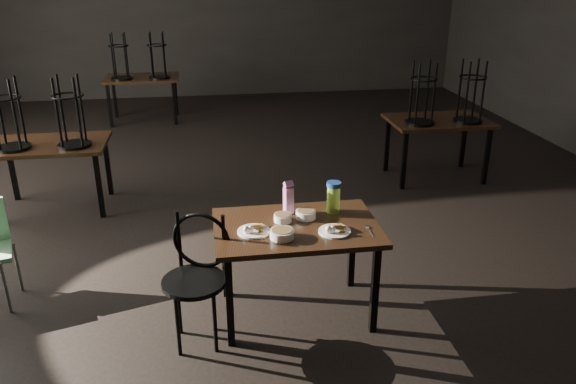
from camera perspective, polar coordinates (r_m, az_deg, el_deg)
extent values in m
plane|color=black|center=(5.99, -6.38, -2.77)|extent=(12.00, 12.00, 0.00)
cube|color=black|center=(11.46, -8.32, 17.54)|extent=(10.00, 0.04, 3.20)
cube|color=black|center=(4.11, 0.86, -3.66)|extent=(1.20, 0.80, 0.04)
cube|color=black|center=(3.97, -5.95, -11.03)|extent=(0.05, 0.05, 0.71)
cube|color=black|center=(4.13, 8.82, -9.74)|extent=(0.05, 0.05, 0.71)
cube|color=black|center=(4.52, -6.42, -6.58)|extent=(0.05, 0.05, 0.71)
cube|color=black|center=(4.66, 6.52, -5.63)|extent=(0.05, 0.05, 0.71)
cylinder|color=white|center=(4.00, -3.50, -4.00)|extent=(0.24, 0.24, 0.01)
cube|color=olive|center=(4.01, -3.49, -3.13)|extent=(0.08, 0.08, 0.04)
cube|color=olive|center=(4.02, -3.10, -3.11)|extent=(0.10, 0.10, 0.03)
ellipsoid|color=white|center=(3.95, -4.28, -3.81)|extent=(0.05, 0.05, 0.06)
ellipsoid|color=white|center=(3.95, -3.80, -3.78)|extent=(0.05, 0.05, 0.06)
cylinder|color=white|center=(4.01, 4.76, -3.99)|extent=(0.23, 0.23, 0.01)
cube|color=olive|center=(4.02, 4.73, -3.14)|extent=(0.08, 0.08, 0.04)
cube|color=olive|center=(4.03, 5.11, -3.11)|extent=(0.10, 0.10, 0.03)
ellipsoid|color=white|center=(3.95, 4.10, -3.81)|extent=(0.04, 0.04, 0.06)
ellipsoid|color=white|center=(3.96, 4.56, -3.78)|extent=(0.04, 0.04, 0.06)
cylinder|color=white|center=(4.15, -0.52, -2.63)|extent=(0.13, 0.13, 0.05)
cylinder|color=brown|center=(4.14, -0.52, -2.40)|extent=(0.11, 0.11, 0.01)
cylinder|color=white|center=(4.20, 1.82, -2.28)|extent=(0.15, 0.15, 0.06)
cylinder|color=brown|center=(4.19, 1.83, -2.02)|extent=(0.13, 0.13, 0.01)
cylinder|color=white|center=(3.91, -0.62, -4.29)|extent=(0.17, 0.17, 0.06)
cylinder|color=brown|center=(3.90, -0.62, -4.02)|extent=(0.14, 0.14, 0.01)
cube|color=#8E196B|center=(4.25, 0.05, -0.84)|extent=(0.08, 0.08, 0.21)
cube|color=#8E196B|center=(4.21, 0.05, 0.73)|extent=(0.08, 0.08, 0.07)
cylinder|color=#97CA3B|center=(4.28, 4.64, -0.73)|extent=(0.10, 0.10, 0.21)
cylinder|color=navy|center=(4.24, 4.69, 0.78)|extent=(0.11, 0.11, 0.03)
ellipsoid|color=silver|center=(4.10, 8.10, -3.54)|extent=(0.04, 0.05, 0.01)
cube|color=silver|center=(4.03, 8.46, -4.13)|extent=(0.01, 0.12, 0.00)
cylinder|color=black|center=(3.95, -9.53, -8.99)|extent=(0.44, 0.44, 0.03)
torus|color=black|center=(3.99, -8.79, -4.90)|extent=(0.41, 0.17, 0.43)
cylinder|color=black|center=(4.18, -7.56, -10.92)|extent=(0.03, 0.03, 0.50)
cylinder|color=black|center=(4.19, -11.05, -11.10)|extent=(0.03, 0.03, 0.50)
cylinder|color=black|center=(3.98, -11.14, -13.08)|extent=(0.03, 0.03, 0.50)
cylinder|color=black|center=(3.98, -7.44, -12.89)|extent=(0.03, 0.03, 0.50)
cylinder|color=slate|center=(4.86, -26.75, -8.71)|extent=(0.02, 0.02, 0.44)
cylinder|color=slate|center=(5.12, -25.75, -6.88)|extent=(0.02, 0.02, 0.44)
cube|color=black|center=(6.48, -23.15, 4.42)|extent=(1.20, 0.80, 0.04)
cube|color=black|center=(6.19, -18.63, 0.58)|extent=(0.05, 0.05, 0.71)
cube|color=black|center=(7.03, -26.21, 1.98)|extent=(0.05, 0.05, 0.71)
cube|color=black|center=(6.78, -17.84, 2.57)|extent=(0.05, 0.05, 0.71)
cylinder|color=black|center=(6.42, -26.08, 4.09)|extent=(0.34, 0.34, 0.03)
torus|color=black|center=(6.30, -26.86, 8.40)|extent=(0.32, 0.32, 0.02)
cylinder|color=black|center=(6.39, -25.55, 7.54)|extent=(0.03, 0.03, 0.70)
cylinder|color=black|center=(6.45, -27.24, 7.37)|extent=(0.03, 0.03, 0.70)
cylinder|color=black|center=(6.20, -26.02, 7.07)|extent=(0.03, 0.03, 0.70)
cylinder|color=black|center=(6.26, -20.85, 4.51)|extent=(0.34, 0.34, 0.03)
torus|color=black|center=(6.14, -21.49, 8.95)|extent=(0.32, 0.32, 0.02)
cylinder|color=black|center=(6.24, -20.24, 8.04)|extent=(0.03, 0.03, 0.70)
cylinder|color=black|center=(6.28, -22.02, 7.88)|extent=(0.03, 0.03, 0.70)
cylinder|color=black|center=(6.10, -22.40, 7.42)|extent=(0.03, 0.03, 0.70)
cylinder|color=black|center=(6.05, -20.57, 7.58)|extent=(0.03, 0.03, 0.70)
cube|color=black|center=(7.12, 15.04, 6.98)|extent=(1.20, 0.80, 0.04)
cube|color=black|center=(6.75, 11.71, 3.12)|extent=(0.05, 0.05, 0.71)
cube|color=black|center=(7.18, 19.55, 3.43)|extent=(0.05, 0.05, 0.71)
cube|color=black|center=(7.33, 10.03, 4.77)|extent=(0.05, 0.05, 0.71)
cube|color=black|center=(7.72, 17.40, 4.99)|extent=(0.05, 0.05, 0.71)
cylinder|color=black|center=(6.86, 13.24, 6.90)|extent=(0.34, 0.34, 0.03)
torus|color=black|center=(6.75, 13.62, 10.98)|extent=(0.32, 0.32, 0.02)
cylinder|color=black|center=(6.91, 13.99, 10.05)|extent=(0.03, 0.03, 0.70)
cylinder|color=black|center=(6.83, 12.43, 10.06)|extent=(0.03, 0.03, 0.70)
cylinder|color=black|center=(6.65, 13.02, 9.68)|extent=(0.03, 0.03, 0.70)
cylinder|color=black|center=(6.73, 14.62, 9.67)|extent=(0.03, 0.03, 0.70)
cylinder|color=black|center=(7.11, 17.77, 6.94)|extent=(0.34, 0.34, 0.03)
torus|color=black|center=(7.00, 18.26, 10.88)|extent=(0.32, 0.32, 0.02)
cylinder|color=black|center=(7.16, 18.50, 9.98)|extent=(0.03, 0.03, 0.70)
cylinder|color=black|center=(7.07, 17.05, 10.01)|extent=(0.03, 0.03, 0.70)
cylinder|color=black|center=(6.90, 17.74, 9.63)|extent=(0.03, 0.03, 0.70)
cylinder|color=black|center=(6.98, 19.22, 9.60)|extent=(0.03, 0.03, 0.70)
cube|color=black|center=(9.82, -14.63, 11.14)|extent=(1.20, 0.80, 0.04)
cube|color=black|center=(9.65, -17.67, 8.34)|extent=(0.05, 0.05, 0.71)
cube|color=black|center=(9.54, -11.44, 8.80)|extent=(0.05, 0.05, 0.71)
cube|color=black|center=(10.27, -17.19, 9.19)|extent=(0.05, 0.05, 0.71)
cube|color=black|center=(10.17, -11.32, 9.63)|extent=(0.05, 0.05, 0.71)
cylinder|color=black|center=(9.70, -16.52, 11.02)|extent=(0.34, 0.34, 0.03)
torus|color=black|center=(9.62, -16.85, 13.94)|extent=(0.32, 0.32, 0.02)
cylinder|color=black|center=(9.72, -16.10, 13.29)|extent=(0.03, 0.03, 0.70)
cylinder|color=black|center=(9.75, -17.28, 13.18)|extent=(0.03, 0.03, 0.70)
cylinder|color=black|center=(9.56, -17.43, 13.00)|extent=(0.03, 0.03, 0.70)
cylinder|color=black|center=(9.53, -16.23, 13.10)|extent=(0.03, 0.03, 0.70)
cylinder|color=black|center=(9.64, -12.92, 11.31)|extent=(0.34, 0.34, 0.03)
torus|color=black|center=(9.56, -13.19, 14.24)|extent=(0.32, 0.32, 0.02)
cylinder|color=black|center=(9.67, -12.48, 13.58)|extent=(0.03, 0.03, 0.70)
cylinder|color=black|center=(9.68, -13.68, 13.49)|extent=(0.03, 0.03, 0.70)
cylinder|color=black|center=(9.49, -13.76, 13.31)|extent=(0.03, 0.03, 0.70)
cylinder|color=black|center=(9.47, -12.54, 13.40)|extent=(0.03, 0.03, 0.70)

